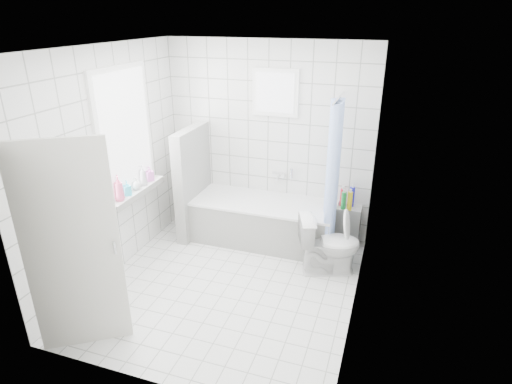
% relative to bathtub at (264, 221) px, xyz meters
% --- Properties ---
extents(ground, '(3.00, 3.00, 0.00)m').
position_rel_bathtub_xyz_m(ground, '(-0.07, -1.12, -0.29)').
color(ground, white).
rests_on(ground, ground).
extents(ceiling, '(3.00, 3.00, 0.00)m').
position_rel_bathtub_xyz_m(ceiling, '(-0.07, -1.12, 2.31)').
color(ceiling, white).
rests_on(ceiling, ground).
extents(wall_back, '(2.80, 0.02, 2.60)m').
position_rel_bathtub_xyz_m(wall_back, '(-0.07, 0.38, 1.01)').
color(wall_back, white).
rests_on(wall_back, ground).
extents(wall_front, '(2.80, 0.02, 2.60)m').
position_rel_bathtub_xyz_m(wall_front, '(-0.07, -2.62, 1.01)').
color(wall_front, white).
rests_on(wall_front, ground).
extents(wall_left, '(0.02, 3.00, 2.60)m').
position_rel_bathtub_xyz_m(wall_left, '(-1.47, -1.12, 1.01)').
color(wall_left, white).
rests_on(wall_left, ground).
extents(wall_right, '(0.02, 3.00, 2.60)m').
position_rel_bathtub_xyz_m(wall_right, '(1.33, -1.12, 1.01)').
color(wall_right, white).
rests_on(wall_right, ground).
extents(window_left, '(0.01, 0.90, 1.40)m').
position_rel_bathtub_xyz_m(window_left, '(-1.42, -0.82, 1.31)').
color(window_left, white).
rests_on(window_left, wall_left).
extents(window_back, '(0.50, 0.01, 0.50)m').
position_rel_bathtub_xyz_m(window_back, '(0.03, 0.33, 1.66)').
color(window_back, white).
rests_on(window_back, wall_back).
extents(window_sill, '(0.18, 1.02, 0.08)m').
position_rel_bathtub_xyz_m(window_sill, '(-1.38, -0.82, 0.57)').
color(window_sill, white).
rests_on(window_sill, wall_left).
extents(door, '(0.69, 0.47, 2.00)m').
position_rel_bathtub_xyz_m(door, '(-0.99, -2.39, 0.71)').
color(door, silver).
rests_on(door, ground).
extents(bathtub, '(1.88, 0.77, 0.58)m').
position_rel_bathtub_xyz_m(bathtub, '(0.00, 0.00, 0.00)').
color(bathtub, white).
rests_on(bathtub, ground).
extents(partition_wall, '(0.15, 0.85, 1.50)m').
position_rel_bathtub_xyz_m(partition_wall, '(-1.01, -0.05, 0.46)').
color(partition_wall, white).
rests_on(partition_wall, ground).
extents(tiled_ledge, '(0.40, 0.24, 0.55)m').
position_rel_bathtub_xyz_m(tiled_ledge, '(1.05, 0.25, -0.02)').
color(tiled_ledge, white).
rests_on(tiled_ledge, ground).
extents(toilet, '(0.81, 0.63, 0.73)m').
position_rel_bathtub_xyz_m(toilet, '(0.96, -0.47, 0.08)').
color(toilet, white).
rests_on(toilet, ground).
extents(curtain_rod, '(0.02, 0.80, 0.02)m').
position_rel_bathtub_xyz_m(curtain_rod, '(0.88, -0.02, 1.71)').
color(curtain_rod, silver).
rests_on(curtain_rod, wall_back).
extents(shower_curtain, '(0.14, 0.48, 1.78)m').
position_rel_bathtub_xyz_m(shower_curtain, '(0.88, -0.16, 0.81)').
color(shower_curtain, '#5688FF').
rests_on(shower_curtain, curtain_rod).
extents(tub_faucet, '(0.18, 0.06, 0.06)m').
position_rel_bathtub_xyz_m(tub_faucet, '(0.10, 0.33, 0.56)').
color(tub_faucet, silver).
rests_on(tub_faucet, wall_back).
extents(sill_bottles, '(0.16, 0.79, 0.30)m').
position_rel_bathtub_xyz_m(sill_bottles, '(-1.37, -0.89, 0.73)').
color(sill_bottles, '#32CAE1').
rests_on(sill_bottles, window_sill).
extents(ledge_bottles, '(0.18, 0.19, 0.27)m').
position_rel_bathtub_xyz_m(ledge_bottles, '(1.05, 0.23, 0.38)').
color(ledge_bottles, red).
rests_on(ledge_bottles, tiled_ledge).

